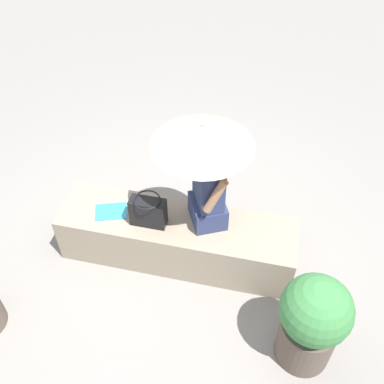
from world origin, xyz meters
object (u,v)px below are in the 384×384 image
object	(u,v)px
person_seated	(209,188)
handbag_black	(148,212)
planter_far	(312,321)
magazine	(111,211)
parasol	(202,136)

from	to	relation	value
person_seated	handbag_black	xyz separation A→B (m)	(-0.49, -0.16, -0.24)
planter_far	magazine	bearing A→B (deg)	158.88
person_seated	parasol	size ratio (longest dim) A/B	0.88
handbag_black	magazine	bearing A→B (deg)	172.69
parasol	planter_far	size ratio (longest dim) A/B	1.13
handbag_black	magazine	size ratio (longest dim) A/B	1.12
handbag_black	magazine	xyz separation A→B (m)	(-0.37, 0.05, -0.14)
handbag_black	person_seated	bearing A→B (deg)	17.79
parasol	person_seated	bearing A→B (deg)	-23.84
handbag_black	planter_far	xyz separation A→B (m)	(1.44, -0.65, -0.14)
person_seated	parasol	bearing A→B (deg)	156.16
planter_far	parasol	bearing A→B (deg)	140.31
person_seated	planter_far	world-z (taller)	person_seated
person_seated	handbag_black	bearing A→B (deg)	-162.21
parasol	handbag_black	bearing A→B (deg)	-156.26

